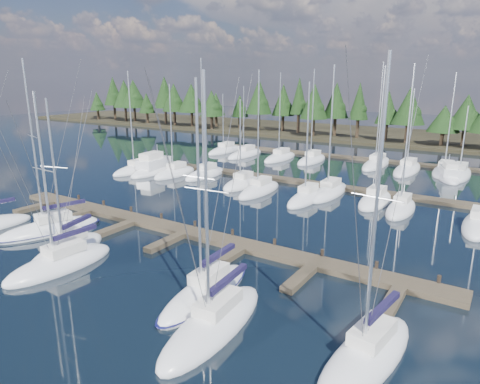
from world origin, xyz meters
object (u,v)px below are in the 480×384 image
Objects in this scene: front_sailboat_3 at (61,263)px; front_sailboat_5 at (214,323)px; motor_yacht_left at (154,169)px; front_sailboat_4 at (206,292)px; motor_yacht_right at (448,176)px; front_sailboat_1 at (50,229)px; front_sailboat_6 at (367,355)px; main_dock at (183,234)px; front_sailboat_2 at (68,251)px.

front_sailboat_5 is at bearing -1.31° from front_sailboat_3.
front_sailboat_3 is at bearing -58.49° from motor_yacht_left.
motor_yacht_right is (8.29, 42.95, 0.15)m from front_sailboat_4.
front_sailboat_1 is 1.10× the size of front_sailboat_4.
front_sailboat_1 is 28.96m from front_sailboat_6.
front_sailboat_6 is at bearing -23.95° from main_dock.
front_sailboat_4 is (11.34, 2.25, 0.01)m from front_sailboat_3.
front_sailboat_5 reaches higher than front_sailboat_3.
front_sailboat_2 is at bearing -122.77° from main_dock.
motor_yacht_left reaches higher than motor_yacht_right.
front_sailboat_1 is 8.18m from front_sailboat_3.
motor_yacht_right is at bearing 26.73° from motor_yacht_left.
front_sailboat_2 is 29.34m from motor_yacht_left.
motor_yacht_left reaches higher than main_dock.
front_sailboat_5 reaches higher than motor_yacht_left.
front_sailboat_3 is 0.92× the size of front_sailboat_5.
front_sailboat_4 is 10.39m from front_sailboat_6.
front_sailboat_1 reaches higher than motor_yacht_left.
main_dock is 3.48× the size of front_sailboat_2.
motor_yacht_right is (16.20, 35.67, 0.23)m from main_dock.
motor_yacht_left is at bearing -153.27° from motor_yacht_right.
front_sailboat_5 is (20.99, -4.30, -0.00)m from front_sailboat_1.
motor_yacht_left is at bearing 138.43° from front_sailboat_4.
front_sailboat_6 is (18.27, -8.11, 0.10)m from main_dock.
front_sailboat_6 reaches higher than front_sailboat_2.
front_sailboat_4 is 37.27m from motor_yacht_left.
motor_yacht_right is at bearing 63.98° from front_sailboat_2.
front_sailboat_1 is 1.57× the size of motor_yacht_left.
main_dock is at bearing 136.59° from front_sailboat_5.
main_dock is 3.06× the size of front_sailboat_5.
main_dock is 3.34× the size of front_sailboat_3.
motor_yacht_right is at bearing 56.98° from front_sailboat_1.
main_dock is at bearing 57.23° from front_sailboat_2.
front_sailboat_3 is 1.62× the size of motor_yacht_right.
front_sailboat_6 is (10.36, -0.83, 0.01)m from front_sailboat_4.
motor_yacht_left is (-19.97, 17.45, 0.32)m from main_dock.
main_dock is at bearing 70.19° from front_sailboat_3.
front_sailboat_3 is 31.65m from motor_yacht_left.
front_sailboat_4 is at bearing -100.93° from motor_yacht_right.
front_sailboat_3 is 0.94× the size of front_sailboat_4.
front_sailboat_3 is 13.85m from front_sailboat_5.
front_sailboat_2 is at bearing -22.00° from front_sailboat_1.
front_sailboat_5 is 40.84m from motor_yacht_left.
front_sailboat_6 is (21.70, 1.42, 0.02)m from front_sailboat_3.
front_sailboat_5 is at bearing -45.76° from front_sailboat_4.
motor_yacht_left is (-38.24, 25.56, 0.22)m from front_sailboat_6.
front_sailboat_6 is 43.83m from motor_yacht_right.
main_dock is 3.13× the size of front_sailboat_4.
front_sailboat_2 is at bearing -177.72° from front_sailboat_4.
main_dock is 26.52m from motor_yacht_left.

